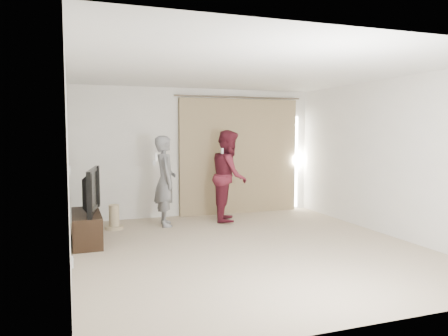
{
  "coord_description": "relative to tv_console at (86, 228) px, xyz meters",
  "views": [
    {
      "loc": [
        -2.49,
        -5.87,
        1.74
      ],
      "look_at": [
        0.03,
        1.2,
        1.1
      ],
      "focal_mm": 35.0,
      "sensor_mm": 36.0,
      "label": 1
    }
  ],
  "objects": [
    {
      "name": "floor",
      "position": [
        2.27,
        -1.15,
        -0.24
      ],
      "size": [
        5.5,
        5.5,
        0.0
      ],
      "primitive_type": "plane",
      "color": "tan",
      "rests_on": "ground"
    },
    {
      "name": "wall_back",
      "position": [
        2.27,
        1.6,
        1.06
      ],
      "size": [
        5.0,
        0.04,
        2.6
      ],
      "primitive_type": "cube",
      "color": "silver",
      "rests_on": "ground"
    },
    {
      "name": "wall_left",
      "position": [
        -0.23,
        -1.15,
        1.06
      ],
      "size": [
        0.04,
        5.5,
        2.6
      ],
      "color": "silver",
      "rests_on": "ground"
    },
    {
      "name": "ceiling",
      "position": [
        2.27,
        -1.15,
        2.36
      ],
      "size": [
        5.0,
        5.5,
        0.01
      ],
      "primitive_type": "cube",
      "color": "silver",
      "rests_on": "wall_back"
    },
    {
      "name": "curtain",
      "position": [
        3.18,
        1.53,
        0.97
      ],
      "size": [
        2.8,
        0.11,
        2.46
      ],
      "color": "tan",
      "rests_on": "ground"
    },
    {
      "name": "tv_console",
      "position": [
        0.0,
        0.0,
        0.0
      ],
      "size": [
        0.42,
        1.23,
        0.47
      ],
      "primitive_type": "cube",
      "color": "black",
      "rests_on": "ground"
    },
    {
      "name": "tv",
      "position": [
        0.0,
        0.0,
        0.58
      ],
      "size": [
        0.35,
        1.2,
        0.69
      ],
      "primitive_type": "imported",
      "rotation": [
        0.0,
        0.0,
        1.41
      ],
      "color": "black",
      "rests_on": "tv_console"
    },
    {
      "name": "scratching_post",
      "position": [
        0.5,
        0.82,
        -0.06
      ],
      "size": [
        0.33,
        0.33,
        0.44
      ],
      "color": "tan",
      "rests_on": "ground"
    },
    {
      "name": "person_man",
      "position": [
        1.42,
        0.81,
        0.59
      ],
      "size": [
        0.43,
        0.63,
        1.65
      ],
      "color": "slate",
      "rests_on": "ground"
    },
    {
      "name": "person_woman",
      "position": [
        2.68,
        0.85,
        0.64
      ],
      "size": [
        0.93,
        1.04,
        1.75
      ],
      "color": "#591824",
      "rests_on": "ground"
    }
  ]
}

